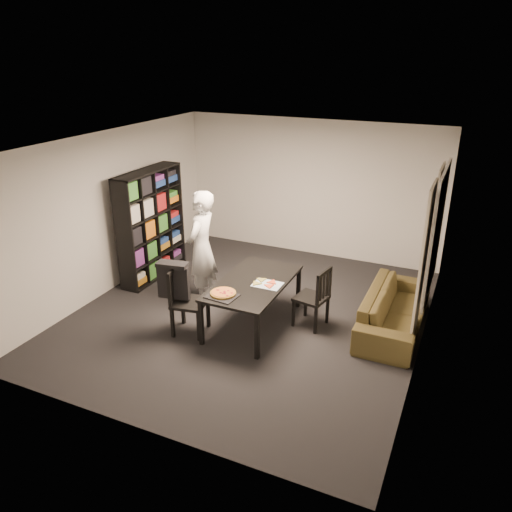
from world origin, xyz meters
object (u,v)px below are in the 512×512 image
at_px(chair_left, 183,296).
at_px(person, 201,248).
at_px(sofa, 394,310).
at_px(pepperoni_pizza, 223,293).
at_px(dining_table, 253,285).
at_px(baking_tray, 222,296).
at_px(bookshelf, 151,225).
at_px(chair_right, 317,294).

bearing_deg(chair_left, person, 3.45).
relative_size(person, sofa, 0.92).
xyz_separation_m(chair_left, sofa, (2.71, 1.33, -0.27)).
bearing_deg(pepperoni_pizza, dining_table, 69.66).
relative_size(baking_tray, pepperoni_pizza, 1.14).
bearing_deg(bookshelf, chair_left, -43.39).
relative_size(bookshelf, baking_tray, 4.75).
height_order(chair_left, chair_right, chair_left).
bearing_deg(bookshelf, dining_table, -20.15).
bearing_deg(pepperoni_pizza, bookshelf, 146.84).
relative_size(chair_right, baking_tray, 2.29).
xyz_separation_m(dining_table, person, (-1.03, 0.34, 0.28)).
height_order(chair_left, baking_tray, chair_left).
relative_size(chair_left, person, 0.54).
height_order(bookshelf, sofa, bookshelf).
xyz_separation_m(person, pepperoni_pizza, (0.84, -0.88, -0.19)).
bearing_deg(bookshelf, baking_tray, -34.02).
bearing_deg(person, pepperoni_pizza, 38.63).
relative_size(dining_table, pepperoni_pizza, 4.75).
distance_m(baking_tray, pepperoni_pizza, 0.06).
relative_size(dining_table, person, 0.91).
bearing_deg(person, dining_table, 66.81).
distance_m(chair_left, pepperoni_pizza, 0.64).
relative_size(chair_right, sofa, 0.46).
distance_m(dining_table, pepperoni_pizza, 0.58).
bearing_deg(chair_right, baking_tray, -38.57).
bearing_deg(baking_tray, person, 132.23).
distance_m(chair_left, person, 1.01).
bearing_deg(dining_table, baking_tray, -107.61).
xyz_separation_m(baking_tray, pepperoni_pizza, (-0.01, 0.05, 0.02)).
bearing_deg(chair_right, person, -80.40).
xyz_separation_m(person, baking_tray, (0.85, -0.93, -0.21)).
distance_m(chair_right, person, 1.93).
height_order(chair_right, sofa, chair_right).
bearing_deg(chair_right, sofa, 122.63).
bearing_deg(sofa, person, 97.93).
bearing_deg(chair_right, bookshelf, -89.29).
height_order(bookshelf, chair_right, bookshelf).
distance_m(dining_table, sofa, 2.07).
bearing_deg(person, sofa, 93.02).
relative_size(chair_left, chair_right, 1.07).
relative_size(chair_right, person, 0.50).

